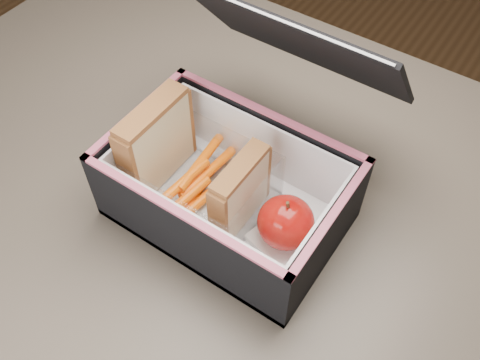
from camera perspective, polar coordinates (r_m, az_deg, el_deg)
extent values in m
cube|color=brown|center=(0.68, 2.23, -4.92)|extent=(1.20, 0.80, 0.03)
cube|color=#382D26|center=(1.37, -9.87, 7.65)|extent=(0.05, 0.05, 0.72)
cube|color=black|center=(0.63, 6.35, 14.36)|extent=(0.26, 0.12, 0.14)
cube|color=tan|center=(0.66, -9.44, 4.13)|extent=(0.01, 0.10, 0.11)
cube|color=#C3626A|center=(0.66, -8.82, 3.57)|extent=(0.01, 0.10, 0.10)
cube|color=tan|center=(0.65, -8.27, 3.51)|extent=(0.01, 0.10, 0.11)
cube|color=brown|center=(0.62, -9.51, 7.32)|extent=(0.03, 0.10, 0.01)
cube|color=tan|center=(0.61, -0.54, -1.18)|extent=(0.01, 0.08, 0.09)
cube|color=#C3626A|center=(0.61, 0.02, -1.68)|extent=(0.01, 0.08, 0.08)
cube|color=tan|center=(0.61, 0.58, -1.79)|extent=(0.01, 0.08, 0.09)
cube|color=brown|center=(0.57, 0.02, 1.31)|extent=(0.02, 0.09, 0.01)
cylinder|color=orange|center=(0.66, -3.12, -1.27)|extent=(0.02, 0.10, 0.01)
cylinder|color=orange|center=(0.64, -6.39, -2.48)|extent=(0.02, 0.10, 0.01)
cylinder|color=orange|center=(0.66, -4.25, 1.90)|extent=(0.02, 0.10, 0.01)
cylinder|color=orange|center=(0.65, -5.85, -2.78)|extent=(0.02, 0.10, 0.01)
cylinder|color=orange|center=(0.67, -3.48, 0.74)|extent=(0.02, 0.10, 0.01)
cylinder|color=orange|center=(0.64, -6.43, -0.53)|extent=(0.02, 0.10, 0.01)
cylinder|color=orange|center=(0.68, -3.22, 0.95)|extent=(0.02, 0.10, 0.01)
cube|color=white|center=(0.63, 5.08, -6.19)|extent=(0.09, 0.09, 0.01)
ellipsoid|color=#8C0204|center=(0.60, 4.90, -4.53)|extent=(0.08, 0.08, 0.06)
cylinder|color=#472F19|center=(0.58, 5.13, -2.66)|extent=(0.01, 0.01, 0.01)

